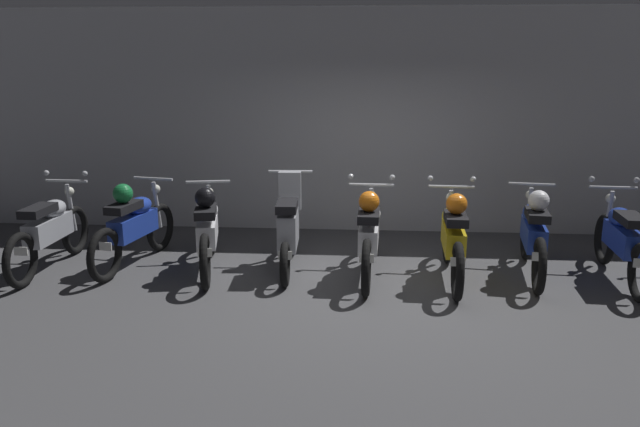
# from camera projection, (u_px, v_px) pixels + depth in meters

# --- Properties ---
(ground_plane) EXTENTS (80.00, 80.00, 0.00)m
(ground_plane) POSITION_uv_depth(u_px,v_px,m) (368.00, 292.00, 6.98)
(ground_plane) COLOR #424244
(back_wall) EXTENTS (16.00, 0.30, 3.28)m
(back_wall) POSITION_uv_depth(u_px,v_px,m) (370.00, 122.00, 9.26)
(back_wall) COLOR #ADADB2
(back_wall) RESTS_ON ground
(motorbike_slot_0) EXTENTS (0.59, 1.95, 1.15)m
(motorbike_slot_0) POSITION_uv_depth(u_px,v_px,m) (50.00, 230.00, 7.65)
(motorbike_slot_0) COLOR black
(motorbike_slot_0) RESTS_ON ground
(motorbike_slot_1) EXTENTS (0.60, 1.93, 1.08)m
(motorbike_slot_1) POSITION_uv_depth(u_px,v_px,m) (134.00, 225.00, 7.79)
(motorbike_slot_1) COLOR black
(motorbike_slot_1) RESTS_ON ground
(motorbike_slot_2) EXTENTS (0.61, 1.93, 1.08)m
(motorbike_slot_2) POSITION_uv_depth(u_px,v_px,m) (207.00, 229.00, 7.57)
(motorbike_slot_2) COLOR black
(motorbike_slot_2) RESTS_ON ground
(motorbike_slot_3) EXTENTS (0.56, 1.68, 1.18)m
(motorbike_slot_3) POSITION_uv_depth(u_px,v_px,m) (289.00, 228.00, 7.62)
(motorbike_slot_3) COLOR black
(motorbike_slot_3) RESTS_ON ground
(motorbike_slot_4) EXTENTS (0.59, 1.95, 1.15)m
(motorbike_slot_4) POSITION_uv_depth(u_px,v_px,m) (369.00, 234.00, 7.38)
(motorbike_slot_4) COLOR black
(motorbike_slot_4) RESTS_ON ground
(motorbike_slot_5) EXTENTS (0.59, 1.95, 1.15)m
(motorbike_slot_5) POSITION_uv_depth(u_px,v_px,m) (453.00, 237.00, 7.26)
(motorbike_slot_5) COLOR black
(motorbike_slot_5) RESTS_ON ground
(motorbike_slot_6) EXTENTS (0.56, 1.94, 1.08)m
(motorbike_slot_6) POSITION_uv_depth(u_px,v_px,m) (534.00, 233.00, 7.42)
(motorbike_slot_6) COLOR black
(motorbike_slot_6) RESTS_ON ground
(motorbike_slot_7) EXTENTS (0.59, 1.95, 1.15)m
(motorbike_slot_7) POSITION_uv_depth(u_px,v_px,m) (622.00, 240.00, 7.24)
(motorbike_slot_7) COLOR black
(motorbike_slot_7) RESTS_ON ground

